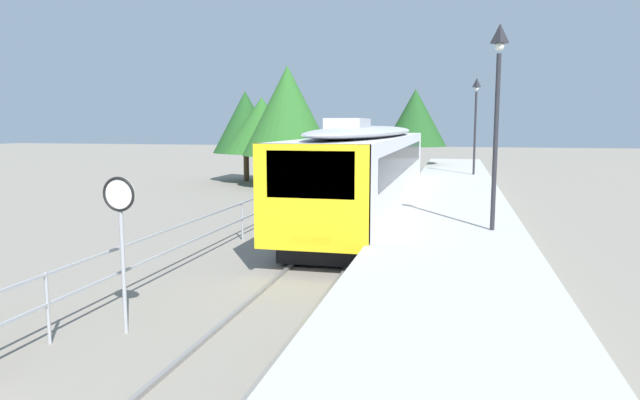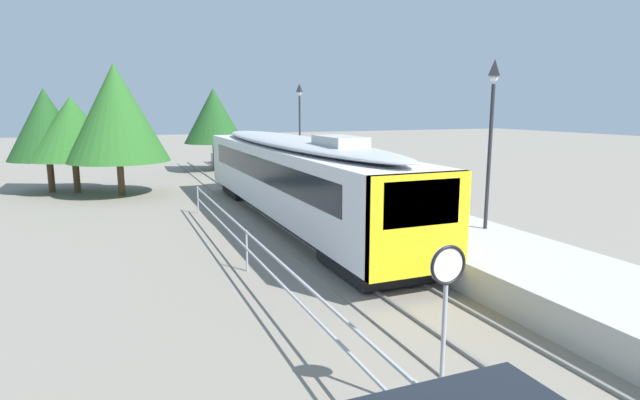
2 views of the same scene
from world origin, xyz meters
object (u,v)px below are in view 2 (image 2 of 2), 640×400
at_px(platform_lamp_far_end, 300,110).
at_px(commuter_train, 292,173).
at_px(platform_lamp_mid_platform, 492,113).
at_px(speed_limit_sign, 447,289).

bearing_deg(platform_lamp_far_end, commuter_train, -111.58).
distance_m(commuter_train, platform_lamp_mid_platform, 8.31).
height_order(platform_lamp_mid_platform, speed_limit_sign, platform_lamp_mid_platform).
bearing_deg(platform_lamp_mid_platform, speed_limit_sign, -133.70).
bearing_deg(speed_limit_sign, platform_lamp_mid_platform, 46.30).
distance_m(commuter_train, speed_limit_sign, 13.80).
height_order(commuter_train, speed_limit_sign, commuter_train).
bearing_deg(commuter_train, platform_lamp_far_end, 68.42).
bearing_deg(commuter_train, platform_lamp_mid_platform, -57.15).
relative_size(platform_lamp_mid_platform, platform_lamp_far_end, 1.00).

